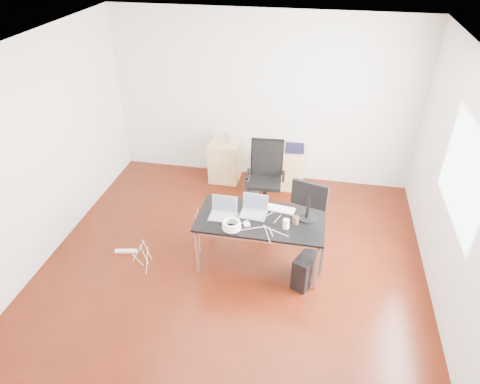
% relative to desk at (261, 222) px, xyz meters
% --- Properties ---
extents(room_shell, '(5.00, 5.00, 5.00)m').
position_rel_desk_xyz_m(room_shell, '(-0.30, -0.18, 0.73)').
color(room_shell, '#3D1106').
rests_on(room_shell, ground).
extents(desk, '(1.60, 0.80, 0.73)m').
position_rel_desk_xyz_m(desk, '(0.00, 0.00, 0.00)').
color(desk, black).
rests_on(desk, ground).
extents(office_chair, '(0.51, 0.53, 1.08)m').
position_rel_desk_xyz_m(office_chair, '(-0.12, 1.34, -0.07)').
color(office_chair, black).
rests_on(office_chair, ground).
extents(filing_cabinet_left, '(0.50, 0.50, 0.70)m').
position_rel_desk_xyz_m(filing_cabinet_left, '(-0.93, 2.05, -0.33)').
color(filing_cabinet_left, tan).
rests_on(filing_cabinet_left, ground).
extents(filing_cabinet_right, '(0.50, 0.50, 0.70)m').
position_rel_desk_xyz_m(filing_cabinet_right, '(0.18, 2.05, -0.33)').
color(filing_cabinet_right, tan).
rests_on(filing_cabinet_right, ground).
extents(pc_tower, '(0.37, 0.49, 0.44)m').
position_rel_desk_xyz_m(pc_tower, '(0.63, -0.24, -0.46)').
color(pc_tower, black).
rests_on(pc_tower, ground).
extents(wastebasket, '(0.32, 0.32, 0.28)m').
position_rel_desk_xyz_m(wastebasket, '(-0.39, 1.66, -0.54)').
color(wastebasket, black).
rests_on(wastebasket, ground).
extents(power_strip, '(0.31, 0.12, 0.04)m').
position_rel_desk_xyz_m(power_strip, '(-1.85, -0.16, -0.66)').
color(power_strip, white).
rests_on(power_strip, ground).
extents(laptop_left, '(0.33, 0.25, 0.23)m').
position_rel_desk_xyz_m(laptop_left, '(-0.48, -0.02, 0.11)').
color(laptop_left, silver).
rests_on(laptop_left, desk).
extents(laptop_right, '(0.35, 0.27, 0.23)m').
position_rel_desk_xyz_m(laptop_right, '(-0.10, 0.10, 0.11)').
color(laptop_right, silver).
rests_on(laptop_right, desk).
extents(monitor, '(0.45, 0.26, 0.51)m').
position_rel_desk_xyz_m(monitor, '(0.57, 0.14, 0.34)').
color(monitor, black).
rests_on(monitor, desk).
extents(keyboard, '(0.46, 0.20, 0.02)m').
position_rel_desk_xyz_m(keyboard, '(0.18, 0.24, 0.06)').
color(keyboard, white).
rests_on(keyboard, desk).
extents(cup_white, '(0.10, 0.10, 0.12)m').
position_rel_desk_xyz_m(cup_white, '(0.33, -0.13, 0.11)').
color(cup_white, white).
rests_on(cup_white, desk).
extents(cup_brown, '(0.09, 0.09, 0.10)m').
position_rel_desk_xyz_m(cup_brown, '(0.44, -0.01, 0.10)').
color(cup_brown, '#54381C').
rests_on(cup_brown, desk).
extents(cable_coil, '(0.24, 0.24, 0.11)m').
position_rel_desk_xyz_m(cable_coil, '(-0.32, -0.27, 0.11)').
color(cable_coil, white).
rests_on(cable_coil, desk).
extents(power_adapter, '(0.09, 0.09, 0.03)m').
position_rel_desk_xyz_m(power_adapter, '(-0.15, -0.17, 0.07)').
color(power_adapter, white).
rests_on(power_adapter, desk).
extents(speaker, '(0.09, 0.08, 0.18)m').
position_rel_desk_xyz_m(speaker, '(-0.89, 2.05, 0.11)').
color(speaker, '#9E9E9E').
rests_on(speaker, filing_cabinet_left).
extents(navy_garment, '(0.32, 0.26, 0.09)m').
position_rel_desk_xyz_m(navy_garment, '(0.25, 1.98, 0.07)').
color(navy_garment, black).
rests_on(navy_garment, filing_cabinet_right).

